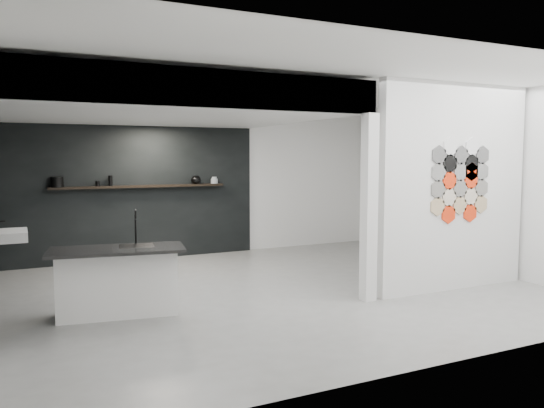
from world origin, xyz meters
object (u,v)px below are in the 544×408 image
(stockpot, at_px, (57,182))
(kettle, at_px, (196,180))
(bottle_dark, at_px, (110,181))
(wall_basin, at_px, (10,236))
(kitchen_island, at_px, (118,280))
(glass_bowl, at_px, (214,181))
(utensil_cup, at_px, (98,184))
(partition_panel, at_px, (454,187))
(glass_vase, at_px, (214,180))

(stockpot, xyz_separation_m, kettle, (2.35, 0.00, -0.01))
(bottle_dark, bearing_deg, wall_basin, -126.60)
(kitchen_island, height_order, glass_bowl, glass_bowl)
(kitchen_island, height_order, utensil_cup, utensil_cup)
(kitchen_island, distance_m, utensil_cup, 3.28)
(stockpot, height_order, utensil_cup, stockpot)
(wall_basin, xyz_separation_m, stockpot, (0.69, 2.07, 0.55))
(partition_panel, height_order, kettle, partition_panel)
(kettle, xyz_separation_m, glass_vase, (0.35, 0.00, -0.01))
(wall_basin, bearing_deg, utensil_cup, 57.36)
(glass_bowl, height_order, glass_vase, glass_vase)
(kettle, distance_m, glass_vase, 0.35)
(kitchen_island, bearing_deg, glass_bowl, 63.12)
(partition_panel, height_order, stockpot, partition_panel)
(glass_bowl, relative_size, utensil_cup, 1.47)
(glass_bowl, distance_m, bottle_dark, 1.86)
(partition_panel, bearing_deg, glass_bowl, 118.23)
(partition_panel, bearing_deg, bottle_dark, 135.49)
(wall_basin, bearing_deg, glass_vase, 31.35)
(stockpot, relative_size, glass_bowl, 1.62)
(partition_panel, relative_size, bottle_dark, 15.73)
(wall_basin, relative_size, utensil_cup, 6.90)
(kettle, distance_m, glass_bowl, 0.35)
(kitchen_island, bearing_deg, bottle_dark, 91.49)
(wall_basin, xyz_separation_m, glass_bowl, (3.39, 2.07, 0.52))
(wall_basin, relative_size, glass_bowl, 4.68)
(bottle_dark, bearing_deg, partition_panel, -44.51)
(kettle, relative_size, bottle_dark, 1.01)
(glass_vase, bearing_deg, kettle, 180.00)
(glass_vase, xyz_separation_m, bottle_dark, (-1.86, 0.00, 0.03))
(kitchen_island, height_order, kettle, kettle)
(utensil_cup, bearing_deg, glass_bowl, 0.00)
(partition_panel, xyz_separation_m, kitchen_island, (-4.36, 0.74, -1.00))
(partition_panel, relative_size, glass_vase, 22.36)
(bottle_dark, bearing_deg, utensil_cup, 180.00)
(partition_panel, distance_m, utensil_cup, 5.67)
(stockpot, xyz_separation_m, glass_bowl, (2.70, 0.00, -0.04))
(glass_vase, xyz_separation_m, utensil_cup, (-2.07, 0.00, -0.02))
(wall_basin, height_order, bottle_dark, bottle_dark)
(glass_bowl, bearing_deg, utensil_cup, 180.00)
(glass_bowl, height_order, bottle_dark, bottle_dark)
(glass_vase, bearing_deg, glass_bowl, 0.00)
(glass_bowl, distance_m, utensil_cup, 2.07)
(partition_panel, distance_m, glass_bowl, 4.39)
(kitchen_island, distance_m, stockpot, 3.31)
(stockpot, bearing_deg, glass_vase, 0.00)
(stockpot, relative_size, kettle, 1.16)
(kitchen_island, bearing_deg, partition_panel, -0.37)
(kitchen_island, relative_size, bottle_dark, 8.85)
(partition_panel, height_order, glass_vase, partition_panel)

